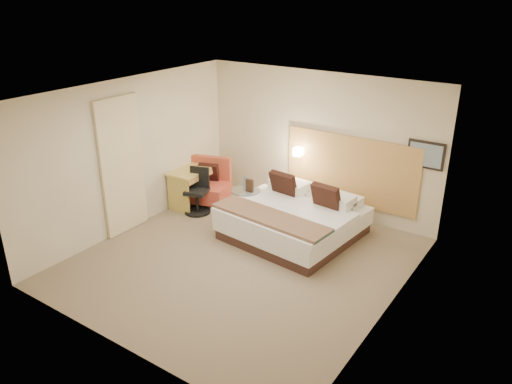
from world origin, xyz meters
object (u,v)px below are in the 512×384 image
Objects in this scene: desk at (197,175)px; desk_chair at (198,195)px; lounge_chair at (207,185)px; bed at (294,219)px; side_table at (246,203)px.

desk is 0.53m from desk_chair.
lounge_chair is 0.52m from desk_chair.
lounge_chair is (-2.21, 0.29, 0.03)m from bed.
desk is at bearing 132.11° from desk_chair.
side_table is 1.31m from desk.
lounge_chair is at bearing 108.62° from desk_chair.
bed is 1.08m from side_table.
bed is 2.17× the size of lounge_chair.
bed reaches higher than desk_chair.
side_table is 0.49× the size of desk.
bed is 2.56× the size of desk_chair.
desk_chair is (-2.04, -0.20, 0.03)m from bed.
desk_chair reaches higher than side_table.
side_table is at bearing 177.84° from bed.
lounge_chair is 0.31m from desk.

